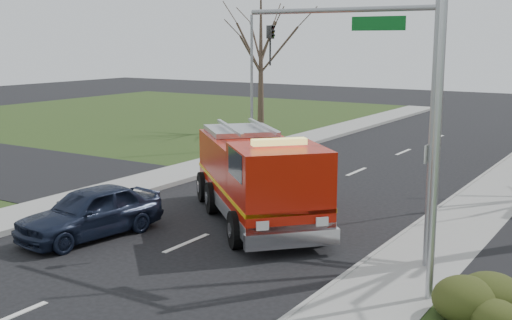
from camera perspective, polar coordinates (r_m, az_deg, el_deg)
The scene contains 10 objects.
ground at distance 18.65m, azimuth -6.19°, elevation -7.38°, with size 120.00×120.00×0.00m, color black.
sidewalk_right at distance 15.73m, azimuth 12.10°, elevation -10.76°, with size 2.40×80.00×0.15m, color gray.
sidewalk_left at distance 22.88m, azimuth -18.46°, elevation -4.28°, with size 2.40×80.00×0.15m, color gray.
hedge_corner at distance 13.98m, azimuth 21.73°, elevation -11.86°, with size 2.80×2.00×0.90m, color #2D3814.
bare_tree_left at distance 39.88m, azimuth 0.43°, elevation 10.37°, with size 4.50×4.50×9.00m.
traffic_signal_mast at distance 16.45m, azimuth 11.32°, elevation 6.80°, with size 5.29×0.18×6.80m.
streetlight_pole at distance 13.95m, azimuth 15.72°, elevation 5.31°, with size 1.48×0.16×8.40m.
utility_pole_far at distance 33.17m, azimuth -0.38°, elevation 6.75°, with size 0.14×0.14×7.00m, color gray.
fire_engine at distance 20.40m, azimuth 0.19°, elevation -1.74°, with size 7.24×7.05×3.04m.
parked_car_maroon at distance 19.58m, azimuth -14.52°, elevation -4.48°, with size 1.80×4.47×1.52m, color #171E32.
Camera 1 is at (11.14, -13.81, 5.75)m, focal length 45.00 mm.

